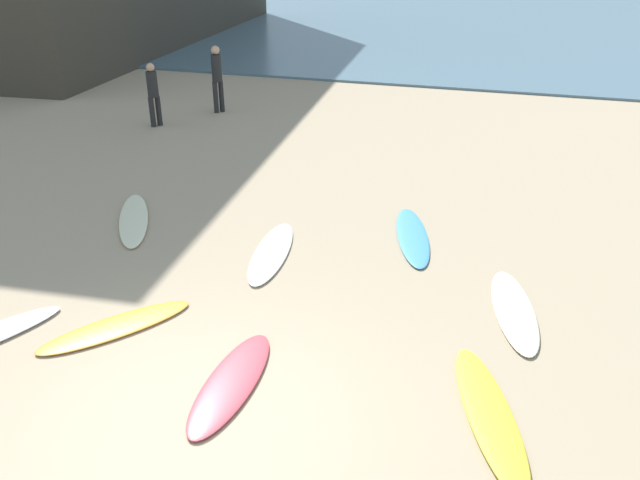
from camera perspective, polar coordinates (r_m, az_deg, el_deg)
The scene contains 11 objects.
ground_plane at distance 7.17m, azimuth -11.52°, elevation -16.20°, with size 120.00×120.00×0.00m, color tan.
ocean_water at distance 41.48m, azimuth 13.68°, elevation 19.19°, with size 120.00×40.00×0.08m, color slate.
surfboard_0 at distance 11.93m, azimuth -16.51°, elevation 1.82°, with size 0.51×2.41×0.08m, color beige.
surfboard_1 at distance 7.35m, azimuth 15.07°, elevation -14.92°, with size 0.50×2.34×0.09m, color yellow.
surfboard_2 at distance 10.94m, azimuth 8.37°, elevation 0.35°, with size 0.52×2.33×0.06m, color #4798D3.
surfboard_3 at distance 8.88m, azimuth -17.95°, elevation -7.46°, with size 0.55×2.07×0.06m, color orange.
surfboard_5 at distance 7.60m, azimuth -8.04°, elevation -12.62°, with size 0.58×1.97×0.07m, color #D54954.
surfboard_6 at distance 10.32m, azimuth -4.42°, elevation -1.11°, with size 0.55×2.23×0.07m, color white.
surfboard_7 at distance 9.19m, azimuth 17.15°, elevation -6.08°, with size 0.54×2.17×0.07m, color #E8E9C8.
beachgoer_near at distance 18.57m, azimuth -9.30°, elevation 14.50°, with size 0.38×0.38×1.86m.
beachgoer_mid at distance 17.54m, azimuth -14.87°, elevation 12.84°, with size 0.38×0.38×1.66m.
Camera 1 is at (2.81, -4.52, 4.80)m, focal length 35.36 mm.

